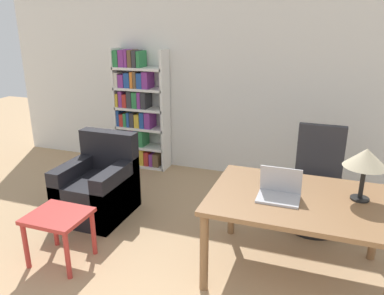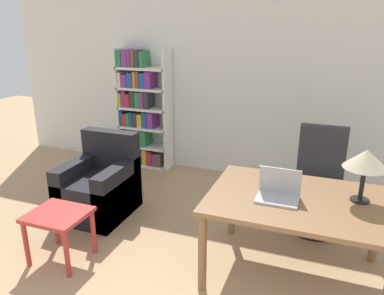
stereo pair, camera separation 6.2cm
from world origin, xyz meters
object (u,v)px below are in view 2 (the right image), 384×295
Objects in this scene: desk at (298,208)px; side_table_blue at (59,222)px; armchair at (100,188)px; bookshelf at (141,112)px; office_chair at (318,184)px; table_lamp at (366,160)px; laptop at (278,192)px.

desk is 2.08m from side_table_blue.
armchair is at bearing 100.89° from side_table_blue.
bookshelf is (-2.44, 1.88, 0.18)m from desk.
armchair is (-2.17, 0.36, -0.34)m from desk.
bookshelf reaches higher than office_chair.
table_lamp reaches higher than office_chair.
desk is 0.84× the size of bookshelf.
desk is 3.09m from bookshelf.
bookshelf is at bearing 148.84° from table_lamp.
laptop is at bearing -105.66° from office_chair.
table_lamp is at bearing 14.82° from side_table_blue.
bookshelf is (-0.28, 1.52, 0.51)m from armchair.
table_lamp is 3.40m from bookshelf.
table_lamp is at bearing -5.08° from armchair.
table_lamp is 2.74m from armchair.
table_lamp is 0.48× the size of armchair.
bookshelf is (-2.29, 1.95, 0.03)m from laptop.
table_lamp is at bearing -31.16° from bookshelf.
desk is at bearing -9.39° from armchair.
table_lamp is at bearing -67.99° from office_chair.
laptop is 2.11m from armchair.
table_lamp reaches higher than side_table_blue.
laptop is 0.71m from table_lamp.
bookshelf is (-2.57, 0.93, 0.34)m from office_chair.
desk is at bearing -97.53° from office_chair.
desk is 0.64m from table_lamp.
bookshelf is at bearing 139.59° from laptop.
office_chair reaches higher than armchair.
desk is at bearing 14.69° from side_table_blue.
desk is 0.97m from office_chair.
office_chair is 2.37m from armchair.
bookshelf reaches higher than laptop.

